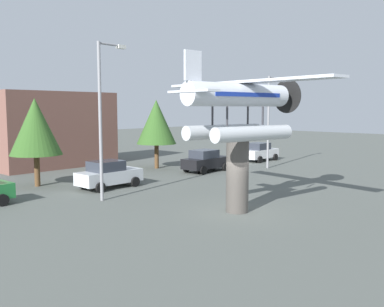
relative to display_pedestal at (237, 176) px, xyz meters
The scene contains 11 objects.
ground_plane 1.78m from the display_pedestal, ahead, with size 140.00×140.00×0.00m, color #515651.
display_pedestal is the anchor object (origin of this frame).
floatplane_monument 3.45m from the display_pedestal, ahead, with size 7.09×10.45×4.00m.
car_mid_silver 9.82m from the display_pedestal, 92.75° to the left, with size 4.20×2.02×1.76m.
car_far_black 13.37m from the display_pedestal, 47.31° to the left, with size 4.20×2.02×1.76m.
car_distant_white 20.66m from the display_pedestal, 30.47° to the left, with size 4.20×2.02×1.76m.
streetlight_primary 8.19m from the display_pedestal, 111.59° to the left, with size 1.84×0.28×8.61m.
streetlight_secondary 16.18m from the display_pedestal, 26.75° to the left, with size 1.84×0.28×7.72m.
storefront_building 22.19m from the display_pedestal, 83.54° to the left, with size 10.21×5.46×6.46m, color brown.
tree_east 14.24m from the display_pedestal, 103.32° to the left, with size 3.30×3.30×5.72m.
tree_center_back 16.16m from the display_pedestal, 61.47° to the left, with size 3.32×3.32×5.77m.
Camera 1 is at (-16.50, -12.12, 5.06)m, focal length 39.59 mm.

